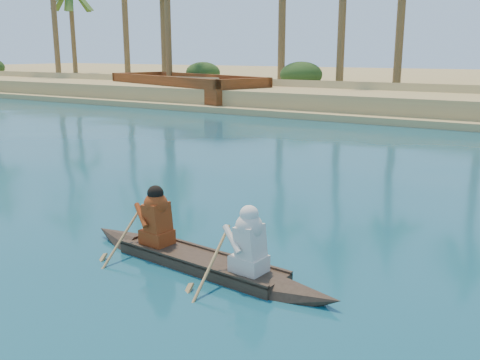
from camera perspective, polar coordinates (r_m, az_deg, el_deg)
The scene contains 4 objects.
sandy_embankment at distance 52.97m, azimuth 17.46°, elevation 9.62°, with size 150.00×51.00×1.50m.
shrub_cluster at distance 38.23m, azimuth 11.67°, elevation 9.68°, with size 100.00×6.00×2.40m, color #203413, non-canonical shape.
canoe at distance 9.21m, azimuth -4.30°, elevation -7.62°, with size 5.40×1.25×1.47m.
barge_mid at distance 39.55m, azimuth -5.90°, elevation 9.43°, with size 14.50×8.83×2.29m.
Camera 1 is at (13.06, -4.35, 3.60)m, focal length 40.00 mm.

